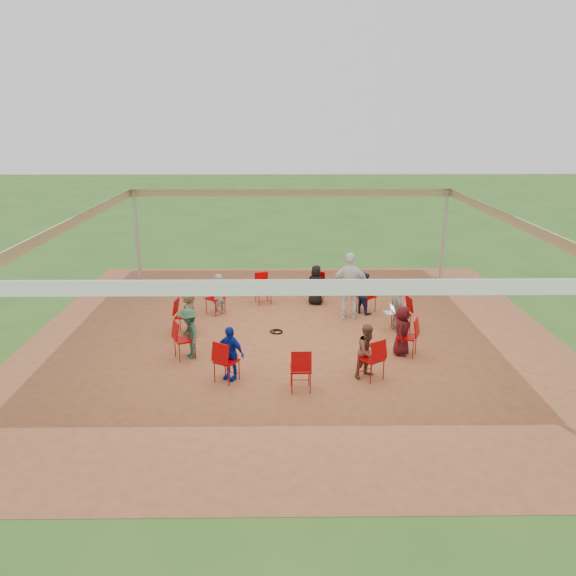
{
  "coord_description": "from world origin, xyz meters",
  "views": [
    {
      "loc": [
        -0.3,
        -12.9,
        5.27
      ],
      "look_at": [
        -0.15,
        0.3,
        1.19
      ],
      "focal_mm": 35.0,
      "sensor_mm": 36.0,
      "label": 1
    }
  ],
  "objects_px": {
    "chair_5": "(184,316)",
    "person_seated_6": "(230,353)",
    "chair_6": "(185,340)",
    "chair_9": "(372,359)",
    "chair_0": "(401,314)",
    "person_seated_0": "(397,309)",
    "chair_2": "(317,288)",
    "chair_1": "(366,297)",
    "person_seated_2": "(316,285)",
    "cable_coil": "(277,332)",
    "chair_3": "(263,289)",
    "person_seated_4": "(189,311)",
    "chair_4": "(215,298)",
    "chair_7": "(227,361)",
    "person_seated_5": "(189,333)",
    "chair_10": "(407,337)",
    "person_seated_8": "(402,330)",
    "laptop": "(391,310)",
    "standing_person": "(350,286)",
    "person_seated_7": "(368,351)",
    "person_seated_3": "(218,294)",
    "person_seated_1": "(364,293)",
    "chair_8": "(301,369)"
  },
  "relations": [
    {
      "from": "chair_6",
      "to": "chair_9",
      "type": "bearing_deg",
      "value": 49.09
    },
    {
      "from": "chair_3",
      "to": "person_seated_4",
      "type": "distance_m",
      "value": 2.93
    },
    {
      "from": "chair_10",
      "to": "chair_6",
      "type": "bearing_deg",
      "value": 114.55
    },
    {
      "from": "person_seated_2",
      "to": "person_seated_7",
      "type": "xyz_separation_m",
      "value": [
        0.8,
        -4.75,
        0.0
      ]
    },
    {
      "from": "chair_1",
      "to": "person_seated_2",
      "type": "xyz_separation_m",
      "value": [
        -1.36,
        0.69,
        0.13
      ]
    },
    {
      "from": "chair_6",
      "to": "chair_10",
      "type": "xyz_separation_m",
      "value": [
        5.03,
        0.12,
        0.0
      ]
    },
    {
      "from": "person_seated_2",
      "to": "chair_7",
      "type": "bearing_deg",
      "value": 81.64
    },
    {
      "from": "chair_2",
      "to": "chair_0",
      "type": "bearing_deg",
      "value": 147.27
    },
    {
      "from": "chair_0",
      "to": "person_seated_0",
      "type": "bearing_deg",
      "value": 90.0
    },
    {
      "from": "chair_2",
      "to": "person_seated_0",
      "type": "relative_size",
      "value": 0.78
    },
    {
      "from": "chair_7",
      "to": "person_seated_7",
      "type": "height_order",
      "value": "person_seated_7"
    },
    {
      "from": "person_seated_5",
      "to": "cable_coil",
      "type": "xyz_separation_m",
      "value": [
        1.95,
        1.48,
        -0.56
      ]
    },
    {
      "from": "chair_0",
      "to": "chair_1",
      "type": "distance_m",
      "value": 1.56
    },
    {
      "from": "chair_4",
      "to": "chair_5",
      "type": "bearing_deg",
      "value": 16.36
    },
    {
      "from": "laptop",
      "to": "chair_2",
      "type": "bearing_deg",
      "value": 27.91
    },
    {
      "from": "person_seated_0",
      "to": "person_seated_1",
      "type": "xyz_separation_m",
      "value": [
        -0.65,
        1.34,
        0.0
      ]
    },
    {
      "from": "chair_4",
      "to": "chair_6",
      "type": "height_order",
      "value": "same"
    },
    {
      "from": "chair_4",
      "to": "chair_9",
      "type": "bearing_deg",
      "value": 81.82
    },
    {
      "from": "chair_5",
      "to": "person_seated_6",
      "type": "distance_m",
      "value": 2.93
    },
    {
      "from": "chair_3",
      "to": "chair_4",
      "type": "xyz_separation_m",
      "value": [
        -1.29,
        -0.87,
        0.0
      ]
    },
    {
      "from": "person_seated_6",
      "to": "laptop",
      "type": "height_order",
      "value": "person_seated_6"
    },
    {
      "from": "chair_7",
      "to": "person_seated_5",
      "type": "bearing_deg",
      "value": 159.32
    },
    {
      "from": "chair_1",
      "to": "person_seated_1",
      "type": "xyz_separation_m",
      "value": [
        -0.09,
        -0.08,
        0.13
      ]
    },
    {
      "from": "person_seated_3",
      "to": "cable_coil",
      "type": "xyz_separation_m",
      "value": [
        1.61,
        -1.36,
        -0.56
      ]
    },
    {
      "from": "chair_2",
      "to": "cable_coil",
      "type": "distance_m",
      "value": 2.64
    },
    {
      "from": "chair_10",
      "to": "person_seated_8",
      "type": "relative_size",
      "value": 0.78
    },
    {
      "from": "person_seated_7",
      "to": "person_seated_3",
      "type": "bearing_deg",
      "value": 98.18
    },
    {
      "from": "chair_2",
      "to": "chair_10",
      "type": "height_order",
      "value": "same"
    },
    {
      "from": "person_seated_0",
      "to": "cable_coil",
      "type": "height_order",
      "value": "person_seated_0"
    },
    {
      "from": "chair_2",
      "to": "standing_person",
      "type": "xyz_separation_m",
      "value": [
        0.8,
        -1.3,
        0.46
      ]
    },
    {
      "from": "person_seated_6",
      "to": "chair_1",
      "type": "bearing_deg",
      "value": 81.64
    },
    {
      "from": "chair_1",
      "to": "chair_4",
      "type": "height_order",
      "value": "same"
    },
    {
      "from": "chair_1",
      "to": "person_seated_5",
      "type": "height_order",
      "value": "person_seated_5"
    },
    {
      "from": "chair_1",
      "to": "person_seated_1",
      "type": "relative_size",
      "value": 0.78
    },
    {
      "from": "person_seated_3",
      "to": "standing_person",
      "type": "bearing_deg",
      "value": 124.52
    },
    {
      "from": "chair_6",
      "to": "person_seated_8",
      "type": "relative_size",
      "value": 0.78
    },
    {
      "from": "chair_5",
      "to": "chair_7",
      "type": "height_order",
      "value": "same"
    },
    {
      "from": "chair_1",
      "to": "chair_9",
      "type": "xyz_separation_m",
      "value": [
        -0.5,
        -4.15,
        0.0
      ]
    },
    {
      "from": "chair_8",
      "to": "person_seated_7",
      "type": "xyz_separation_m",
      "value": [
        1.42,
        0.57,
        0.13
      ]
    },
    {
      "from": "person_seated_0",
      "to": "chair_4",
      "type": "bearing_deg",
      "value": 64.87
    },
    {
      "from": "chair_1",
      "to": "chair_6",
      "type": "relative_size",
      "value": 1.0
    },
    {
      "from": "chair_3",
      "to": "person_seated_4",
      "type": "relative_size",
      "value": 0.78
    },
    {
      "from": "chair_5",
      "to": "chair_3",
      "type": "bearing_deg",
      "value": 147.27
    },
    {
      "from": "person_seated_2",
      "to": "chair_9",
      "type": "bearing_deg",
      "value": 115.13
    },
    {
      "from": "chair_3",
      "to": "chair_9",
      "type": "relative_size",
      "value": 1.0
    },
    {
      "from": "chair_6",
      "to": "chair_9",
      "type": "relative_size",
      "value": 1.0
    },
    {
      "from": "person_seated_5",
      "to": "chair_6",
      "type": "bearing_deg",
      "value": -90.0
    },
    {
      "from": "chair_5",
      "to": "person_seated_4",
      "type": "distance_m",
      "value": 0.18
    },
    {
      "from": "chair_3",
      "to": "person_seated_1",
      "type": "distance_m",
      "value": 2.93
    },
    {
      "from": "chair_2",
      "to": "person_seated_2",
      "type": "distance_m",
      "value": 0.18
    }
  ]
}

